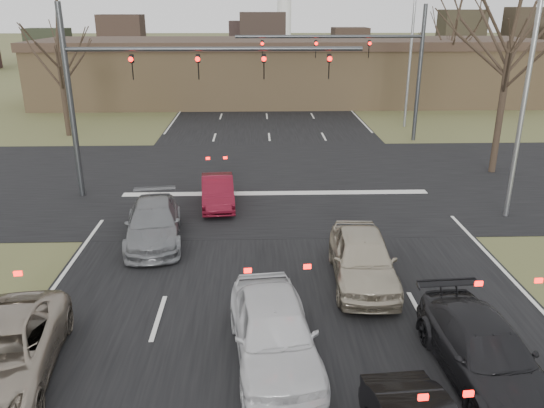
{
  "coord_description": "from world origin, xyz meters",
  "views": [
    {
      "loc": [
        -0.87,
        -9.22,
        7.72
      ],
      "look_at": [
        -0.38,
        6.27,
        2.0
      ],
      "focal_mm": 35.0,
      "sensor_mm": 36.0,
      "label": 1
    }
  ],
  "objects_px": {
    "car_red_ahead": "(218,191)",
    "car_grey_ahead": "(154,223)",
    "building": "(288,71)",
    "car_white_sedan": "(274,331)",
    "streetlight_right_far": "(409,43)",
    "car_charcoal_sedan": "(485,352)",
    "mast_arm_far": "(374,57)",
    "car_silver_ahead": "(363,258)",
    "mast_arm_near": "(148,78)",
    "car_silver_suv": "(0,355)",
    "streetlight_right_near": "(524,72)"
  },
  "relations": [
    {
      "from": "car_white_sedan",
      "to": "car_silver_ahead",
      "type": "relative_size",
      "value": 1.02
    },
    {
      "from": "streetlight_right_far",
      "to": "car_charcoal_sedan",
      "type": "height_order",
      "value": "streetlight_right_far"
    },
    {
      "from": "mast_arm_far",
      "to": "building",
      "type": "bearing_deg",
      "value": 105.58
    },
    {
      "from": "building",
      "to": "car_red_ahead",
      "type": "xyz_separation_m",
      "value": [
        -4.47,
        -26.39,
        -2.06
      ]
    },
    {
      "from": "car_silver_suv",
      "to": "car_white_sedan",
      "type": "height_order",
      "value": "car_white_sedan"
    },
    {
      "from": "streetlight_right_far",
      "to": "car_grey_ahead",
      "type": "height_order",
      "value": "streetlight_right_far"
    },
    {
      "from": "car_silver_suv",
      "to": "car_white_sedan",
      "type": "relative_size",
      "value": 1.06
    },
    {
      "from": "mast_arm_far",
      "to": "car_grey_ahead",
      "type": "height_order",
      "value": "mast_arm_far"
    },
    {
      "from": "building",
      "to": "car_silver_ahead",
      "type": "height_order",
      "value": "building"
    },
    {
      "from": "car_charcoal_sedan",
      "to": "car_red_ahead",
      "type": "relative_size",
      "value": 1.23
    },
    {
      "from": "streetlight_right_far",
      "to": "car_grey_ahead",
      "type": "xyz_separation_m",
      "value": [
        -13.8,
        -18.93,
        -4.92
      ]
    },
    {
      "from": "car_silver_ahead",
      "to": "mast_arm_far",
      "type": "bearing_deg",
      "value": 80.97
    },
    {
      "from": "car_white_sedan",
      "to": "car_charcoal_sedan",
      "type": "height_order",
      "value": "car_white_sedan"
    },
    {
      "from": "building",
      "to": "mast_arm_far",
      "type": "xyz_separation_m",
      "value": [
        4.18,
        -15.0,
        2.35
      ]
    },
    {
      "from": "car_red_ahead",
      "to": "streetlight_right_far",
      "type": "bearing_deg",
      "value": 47.48
    },
    {
      "from": "streetlight_right_near",
      "to": "car_silver_suv",
      "type": "xyz_separation_m",
      "value": [
        -15.28,
        -9.42,
        -4.91
      ]
    },
    {
      "from": "building",
      "to": "mast_arm_far",
      "type": "relative_size",
      "value": 3.81
    },
    {
      "from": "car_red_ahead",
      "to": "car_grey_ahead",
      "type": "bearing_deg",
      "value": -124.66
    },
    {
      "from": "car_charcoal_sedan",
      "to": "car_silver_ahead",
      "type": "relative_size",
      "value": 1.01
    },
    {
      "from": "car_silver_suv",
      "to": "car_grey_ahead",
      "type": "height_order",
      "value": "car_silver_suv"
    },
    {
      "from": "car_grey_ahead",
      "to": "car_red_ahead",
      "type": "bearing_deg",
      "value": 52.55
    },
    {
      "from": "building",
      "to": "car_silver_ahead",
      "type": "bearing_deg",
      "value": -89.52
    },
    {
      "from": "car_charcoal_sedan",
      "to": "car_grey_ahead",
      "type": "relative_size",
      "value": 0.99
    },
    {
      "from": "streetlight_right_far",
      "to": "car_white_sedan",
      "type": "bearing_deg",
      "value": -110.81
    },
    {
      "from": "mast_arm_near",
      "to": "car_charcoal_sedan",
      "type": "relative_size",
      "value": 2.67
    },
    {
      "from": "building",
      "to": "car_white_sedan",
      "type": "height_order",
      "value": "building"
    },
    {
      "from": "streetlight_right_near",
      "to": "car_grey_ahead",
      "type": "distance_m",
      "value": 14.31
    },
    {
      "from": "streetlight_right_near",
      "to": "car_white_sedan",
      "type": "bearing_deg",
      "value": -136.5
    },
    {
      "from": "building",
      "to": "car_silver_ahead",
      "type": "xyz_separation_m",
      "value": [
        0.28,
        -33.11,
        -1.9
      ]
    },
    {
      "from": "car_red_ahead",
      "to": "car_silver_ahead",
      "type": "distance_m",
      "value": 8.23
    },
    {
      "from": "mast_arm_far",
      "to": "car_charcoal_sedan",
      "type": "bearing_deg",
      "value": -95.27
    },
    {
      "from": "streetlight_right_far",
      "to": "car_red_ahead",
      "type": "bearing_deg",
      "value": -127.46
    },
    {
      "from": "mast_arm_near",
      "to": "car_white_sedan",
      "type": "height_order",
      "value": "mast_arm_near"
    },
    {
      "from": "streetlight_right_far",
      "to": "car_grey_ahead",
      "type": "bearing_deg",
      "value": -126.1
    },
    {
      "from": "streetlight_right_near",
      "to": "car_charcoal_sedan",
      "type": "height_order",
      "value": "streetlight_right_near"
    },
    {
      "from": "car_grey_ahead",
      "to": "car_red_ahead",
      "type": "xyz_separation_m",
      "value": [
        2.01,
        3.54,
        -0.06
      ]
    },
    {
      "from": "building",
      "to": "streetlight_right_far",
      "type": "distance_m",
      "value": 13.53
    },
    {
      "from": "streetlight_right_near",
      "to": "streetlight_right_far",
      "type": "bearing_deg",
      "value": 88.32
    },
    {
      "from": "building",
      "to": "car_silver_suv",
      "type": "bearing_deg",
      "value": -102.74
    },
    {
      "from": "building",
      "to": "mast_arm_near",
      "type": "relative_size",
      "value": 3.5
    },
    {
      "from": "streetlight_right_near",
      "to": "car_charcoal_sedan",
      "type": "bearing_deg",
      "value": -116.14
    },
    {
      "from": "car_white_sedan",
      "to": "mast_arm_near",
      "type": "bearing_deg",
      "value": 105.46
    },
    {
      "from": "streetlight_right_near",
      "to": "car_white_sedan",
      "type": "distance_m",
      "value": 13.72
    },
    {
      "from": "building",
      "to": "car_red_ahead",
      "type": "relative_size",
      "value": 11.47
    },
    {
      "from": "mast_arm_far",
      "to": "car_charcoal_sedan",
      "type": "distance_m",
      "value": 23.14
    },
    {
      "from": "mast_arm_far",
      "to": "car_silver_ahead",
      "type": "xyz_separation_m",
      "value": [
        -3.91,
        -18.11,
        -4.25
      ]
    },
    {
      "from": "mast_arm_far",
      "to": "car_grey_ahead",
      "type": "relative_size",
      "value": 2.41
    },
    {
      "from": "car_white_sedan",
      "to": "car_red_ahead",
      "type": "xyz_separation_m",
      "value": [
        -1.97,
        10.46,
        -0.17
      ]
    },
    {
      "from": "car_red_ahead",
      "to": "car_white_sedan",
      "type": "bearing_deg",
      "value": -84.41
    },
    {
      "from": "mast_arm_near",
      "to": "car_silver_suv",
      "type": "distance_m",
      "value": 13.23
    }
  ]
}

